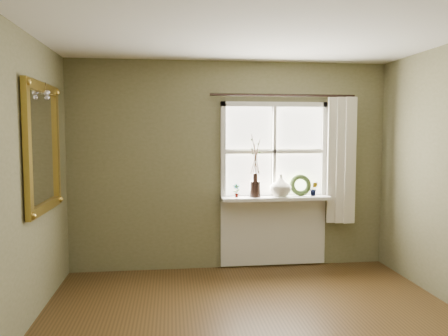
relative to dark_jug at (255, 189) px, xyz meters
name	(u,v)px	position (x,y,z in m)	size (l,w,h in m)	color
ceiling	(273,10)	(-0.29, -2.12, 1.58)	(4.50, 4.50, 0.00)	silver
wall_back	(230,166)	(-0.29, 0.18, 0.28)	(4.00, 0.10, 2.60)	#696645
window_frame	(274,151)	(0.26, 0.11, 0.46)	(1.36, 0.06, 1.24)	silver
window_sill	(276,198)	(0.26, 0.00, -0.12)	(1.36, 0.26, 0.04)	silver
window_apron	(273,231)	(0.26, 0.11, -0.56)	(1.36, 0.04, 0.88)	silver
dark_jug	(255,189)	(0.00, 0.00, 0.00)	(0.13, 0.13, 0.20)	black
cream_vase	(281,185)	(0.32, 0.00, 0.04)	(0.27, 0.27, 0.28)	beige
wreath	(300,187)	(0.59, 0.04, 0.01)	(0.28, 0.28, 0.07)	#344820
potted_plant_left	(236,191)	(-0.24, 0.00, -0.02)	(0.09, 0.06, 0.17)	#344820
potted_plant_right	(314,189)	(0.75, 0.00, -0.01)	(0.10, 0.08, 0.18)	#344820
curtain	(341,160)	(1.10, 0.01, 0.35)	(0.36, 0.12, 1.59)	beige
curtain_rod	(284,95)	(0.36, 0.05, 1.16)	(0.03, 0.03, 1.84)	black
gilt_mirror	(43,147)	(-2.25, -0.93, 0.56)	(0.10, 1.04, 1.24)	white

